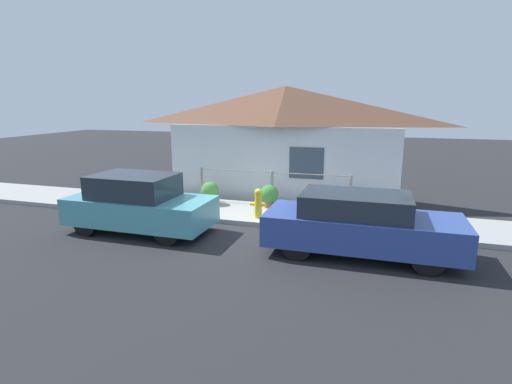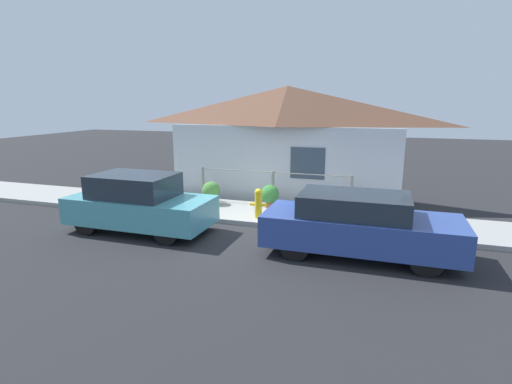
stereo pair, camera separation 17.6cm
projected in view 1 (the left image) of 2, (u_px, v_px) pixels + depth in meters
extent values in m
plane|color=#262628|center=(253.00, 227.00, 10.78)|extent=(60.00, 60.00, 0.00)
cube|color=#9E9E99|center=(264.00, 214.00, 11.77)|extent=(24.00, 2.15, 0.13)
cube|color=silver|center=(278.00, 165.00, 13.04)|extent=(7.66, 0.12, 2.53)
cube|color=#384756|center=(306.00, 163.00, 12.67)|extent=(1.10, 0.04, 1.00)
pyramid|color=brown|center=(286.00, 105.00, 13.58)|extent=(8.06, 2.20, 1.29)
cylinder|color=gray|center=(202.00, 183.00, 13.19)|extent=(0.10, 0.10, 1.08)
cylinder|color=gray|center=(272.00, 188.00, 12.50)|extent=(0.10, 0.10, 1.08)
cylinder|color=gray|center=(350.00, 193.00, 11.82)|extent=(0.10, 0.10, 1.08)
cylinder|color=gray|center=(272.00, 172.00, 12.39)|extent=(4.80, 0.03, 0.03)
cube|color=teal|center=(141.00, 210.00, 10.28)|extent=(3.72, 1.66, 0.68)
cube|color=#232D38|center=(134.00, 186.00, 10.18)|extent=(2.05, 1.45, 0.58)
cylinder|color=black|center=(194.00, 216.00, 10.65)|extent=(0.63, 0.20, 0.63)
cylinder|color=black|center=(167.00, 232.00, 9.35)|extent=(0.63, 0.20, 0.63)
cylinder|color=black|center=(120.00, 210.00, 11.32)|extent=(0.63, 0.20, 0.63)
cylinder|color=black|center=(86.00, 224.00, 10.02)|extent=(0.63, 0.20, 0.63)
cube|color=#2D4793|center=(362.00, 230.00, 8.70)|extent=(4.19, 1.63, 0.68)
cube|color=#232D38|center=(356.00, 204.00, 8.62)|extent=(2.31, 1.43, 0.46)
cylinder|color=black|center=(422.00, 237.00, 9.03)|extent=(0.64, 0.20, 0.64)
cylinder|color=black|center=(428.00, 259.00, 7.74)|extent=(0.64, 0.20, 0.64)
cylinder|color=black|center=(308.00, 226.00, 9.77)|extent=(0.64, 0.20, 0.64)
cylinder|color=black|center=(297.00, 245.00, 8.49)|extent=(0.64, 0.20, 0.64)
cylinder|color=yellow|center=(258.00, 206.00, 11.10)|extent=(0.20, 0.20, 0.69)
sphere|color=yellow|center=(258.00, 192.00, 11.02)|extent=(0.21, 0.21, 0.21)
cylinder|color=yellow|center=(253.00, 204.00, 11.14)|extent=(0.18, 0.09, 0.09)
cylinder|color=yellow|center=(263.00, 205.00, 11.06)|extent=(0.18, 0.09, 0.09)
cylinder|color=#9E5638|center=(269.00, 204.00, 12.20)|extent=(0.26, 0.26, 0.22)
sphere|color=#387F38|center=(269.00, 194.00, 12.13)|extent=(0.57, 0.57, 0.57)
cylinder|color=brown|center=(210.00, 200.00, 12.69)|extent=(0.29, 0.29, 0.21)
sphere|color=#4C8E3D|center=(210.00, 191.00, 12.62)|extent=(0.57, 0.57, 0.57)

